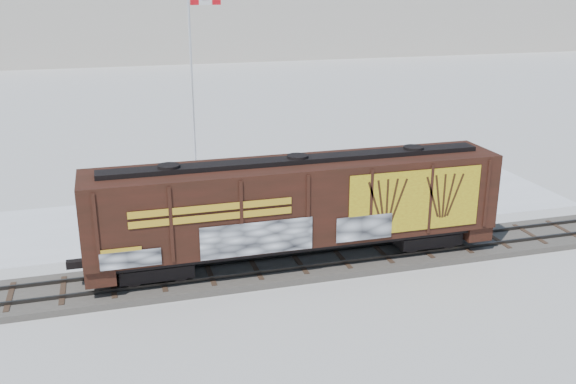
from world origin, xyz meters
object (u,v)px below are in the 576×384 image
object	(u,v)px
car_white	(235,212)
hopper_railcar	(297,204)
car_dark	(317,192)
flagpole	(195,117)
car_silver	(188,211)

from	to	relation	value
car_white	hopper_railcar	bearing A→B (deg)	173.73
car_white	car_dark	size ratio (longest dim) A/B	0.98
flagpole	car_white	world-z (taller)	flagpole
car_dark	car_white	bearing A→B (deg)	110.92
car_silver	car_white	distance (m)	2.50
car_white	car_dark	distance (m)	5.63
car_white	car_dark	bearing A→B (deg)	-89.82
flagpole	car_dark	distance (m)	8.51
flagpole	car_silver	bearing A→B (deg)	-104.12
car_silver	car_white	bearing A→B (deg)	-110.60
hopper_railcar	car_white	xyz separation A→B (m)	(-1.58, 6.07, -2.31)
car_silver	flagpole	bearing A→B (deg)	-15.66
flagpole	car_white	bearing A→B (deg)	-81.40
car_white	car_dark	world-z (taller)	car_white
hopper_railcar	flagpole	world-z (taller)	flagpole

